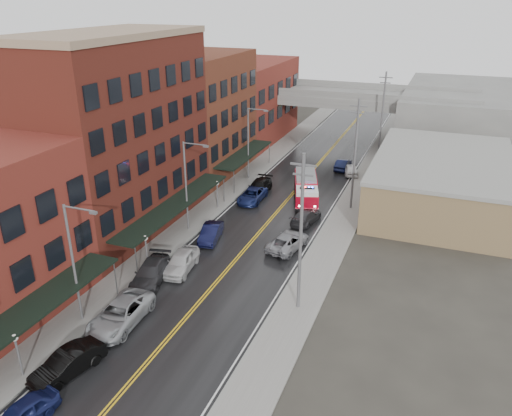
% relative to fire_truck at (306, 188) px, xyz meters
% --- Properties ---
extents(road, '(11.00, 160.00, 0.02)m').
position_rel_fire_truck_xyz_m(road, '(-1.95, -5.53, -1.51)').
color(road, black).
rests_on(road, ground).
extents(sidewalk_left, '(3.00, 160.00, 0.15)m').
position_rel_fire_truck_xyz_m(sidewalk_left, '(-9.25, -5.53, -1.45)').
color(sidewalk_left, slate).
rests_on(sidewalk_left, ground).
extents(sidewalk_right, '(3.00, 160.00, 0.15)m').
position_rel_fire_truck_xyz_m(sidewalk_right, '(5.35, -5.53, -1.45)').
color(sidewalk_right, slate).
rests_on(sidewalk_right, ground).
extents(curb_left, '(0.30, 160.00, 0.15)m').
position_rel_fire_truck_xyz_m(curb_left, '(-7.60, -5.53, -1.45)').
color(curb_left, gray).
rests_on(curb_left, ground).
extents(curb_right, '(0.30, 160.00, 0.15)m').
position_rel_fire_truck_xyz_m(curb_right, '(3.70, -5.53, -1.45)').
color(curb_right, gray).
rests_on(curb_right, ground).
extents(brick_building_b, '(9.00, 20.00, 18.00)m').
position_rel_fire_truck_xyz_m(brick_building_b, '(-15.25, -12.53, 7.48)').
color(brick_building_b, '#4C1A14').
rests_on(brick_building_b, ground).
extents(brick_building_c, '(9.00, 15.00, 15.00)m').
position_rel_fire_truck_xyz_m(brick_building_c, '(-15.25, 4.97, 5.98)').
color(brick_building_c, '#5A2A1B').
rests_on(brick_building_c, ground).
extents(brick_building_far, '(9.00, 20.00, 12.00)m').
position_rel_fire_truck_xyz_m(brick_building_far, '(-15.25, 22.47, 4.48)').
color(brick_building_far, maroon).
rests_on(brick_building_far, ground).
extents(tan_building, '(14.00, 22.00, 5.00)m').
position_rel_fire_truck_xyz_m(tan_building, '(14.05, 4.47, 0.98)').
color(tan_building, brown).
rests_on(tan_building, ground).
extents(right_far_block, '(18.00, 30.00, 8.00)m').
position_rel_fire_truck_xyz_m(right_far_block, '(16.05, 34.47, 2.48)').
color(right_far_block, slate).
rests_on(right_far_block, ground).
extents(awning_0, '(2.60, 16.00, 3.09)m').
position_rel_fire_truck_xyz_m(awning_0, '(-9.45, -31.53, 1.46)').
color(awning_0, black).
rests_on(awning_0, ground).
extents(awning_1, '(2.60, 18.00, 3.09)m').
position_rel_fire_truck_xyz_m(awning_1, '(-9.45, -12.53, 1.47)').
color(awning_1, black).
rests_on(awning_1, ground).
extents(awning_2, '(2.60, 13.00, 3.09)m').
position_rel_fire_truck_xyz_m(awning_2, '(-9.44, 4.97, 1.46)').
color(awning_2, black).
rests_on(awning_2, ground).
extents(globe_lamp_0, '(0.44, 0.44, 3.12)m').
position_rel_fire_truck_xyz_m(globe_lamp_0, '(-8.35, -33.53, 0.79)').
color(globe_lamp_0, '#59595B').
rests_on(globe_lamp_0, ground).
extents(globe_lamp_1, '(0.44, 0.44, 3.12)m').
position_rel_fire_truck_xyz_m(globe_lamp_1, '(-8.35, -19.53, 0.79)').
color(globe_lamp_1, '#59595B').
rests_on(globe_lamp_1, ground).
extents(globe_lamp_2, '(0.44, 0.44, 3.12)m').
position_rel_fire_truck_xyz_m(globe_lamp_2, '(-8.35, -5.53, 0.79)').
color(globe_lamp_2, '#59595B').
rests_on(globe_lamp_2, ground).
extents(street_lamp_0, '(2.64, 0.22, 9.00)m').
position_rel_fire_truck_xyz_m(street_lamp_0, '(-8.50, -27.53, 3.66)').
color(street_lamp_0, '#59595B').
rests_on(street_lamp_0, ground).
extents(street_lamp_1, '(2.64, 0.22, 9.00)m').
position_rel_fire_truck_xyz_m(street_lamp_1, '(-8.50, -11.53, 3.66)').
color(street_lamp_1, '#59595B').
rests_on(street_lamp_1, ground).
extents(street_lamp_2, '(2.64, 0.22, 9.00)m').
position_rel_fire_truck_xyz_m(street_lamp_2, '(-8.50, 4.47, 3.66)').
color(street_lamp_2, '#59595B').
rests_on(street_lamp_2, ground).
extents(utility_pole_0, '(1.80, 0.24, 12.00)m').
position_rel_fire_truck_xyz_m(utility_pole_0, '(5.25, -20.53, 4.78)').
color(utility_pole_0, '#59595B').
rests_on(utility_pole_0, ground).
extents(utility_pole_1, '(1.80, 0.24, 12.00)m').
position_rel_fire_truck_xyz_m(utility_pole_1, '(5.25, -0.53, 4.78)').
color(utility_pole_1, '#59595B').
rests_on(utility_pole_1, ground).
extents(utility_pole_2, '(1.80, 0.24, 12.00)m').
position_rel_fire_truck_xyz_m(utility_pole_2, '(5.25, 19.47, 4.78)').
color(utility_pole_2, '#59595B').
rests_on(utility_pole_2, ground).
extents(overpass, '(40.00, 10.00, 7.50)m').
position_rel_fire_truck_xyz_m(overpass, '(-1.95, 26.47, 4.46)').
color(overpass, slate).
rests_on(overpass, ground).
extents(fire_truck, '(4.84, 8.08, 2.81)m').
position_rel_fire_truck_xyz_m(fire_truck, '(0.00, 0.00, 0.00)').
color(fire_truck, '#A10719').
rests_on(fire_truck, ground).
extents(parked_car_left_0, '(2.51, 4.35, 1.39)m').
position_rel_fire_truck_xyz_m(parked_car_left_0, '(-5.55, -36.33, -0.83)').
color(parked_car_left_0, '#131948').
rests_on(parked_car_left_0, ground).
extents(parked_car_left_1, '(2.74, 5.03, 1.57)m').
position_rel_fire_truck_xyz_m(parked_car_left_1, '(-5.89, -32.32, -0.74)').
color(parked_car_left_1, black).
rests_on(parked_car_left_1, ground).
extents(parked_car_left_2, '(3.01, 6.06, 1.65)m').
position_rel_fire_truck_xyz_m(parked_car_left_2, '(-5.89, -26.87, -0.70)').
color(parked_car_left_2, '#969A9D').
rests_on(parked_car_left_2, ground).
extents(parked_car_left_3, '(3.41, 5.86, 1.60)m').
position_rel_fire_truck_xyz_m(parked_car_left_3, '(-6.95, -21.22, -0.73)').
color(parked_car_left_3, '#29292B').
rests_on(parked_car_left_3, ground).
extents(parked_car_left_4, '(2.52, 5.06, 1.66)m').
position_rel_fire_truck_xyz_m(parked_car_left_4, '(-5.55, -18.73, -0.69)').
color(parked_car_left_4, silver).
rests_on(parked_car_left_4, ground).
extents(parked_car_left_5, '(2.38, 4.65, 1.46)m').
position_rel_fire_truck_xyz_m(parked_car_left_5, '(-5.69, -12.73, -0.79)').
color(parked_car_left_5, black).
rests_on(parked_car_left_5, ground).
extents(parked_car_left_6, '(2.46, 5.13, 1.41)m').
position_rel_fire_truck_xyz_m(parked_car_left_6, '(-5.55, -2.33, -0.82)').
color(parked_car_left_6, navy).
rests_on(parked_car_left_6, ground).
extents(parked_car_left_7, '(2.41, 5.45, 1.55)m').
position_rel_fire_truck_xyz_m(parked_car_left_7, '(-5.71, 0.12, -0.75)').
color(parked_car_left_7, black).
rests_on(parked_car_left_7, ground).
extents(parked_car_right_0, '(3.32, 5.55, 1.45)m').
position_rel_fire_truck_xyz_m(parked_car_right_0, '(1.65, -11.73, -0.80)').
color(parked_car_right_0, gray).
rests_on(parked_car_right_0, ground).
extents(parked_car_right_1, '(2.58, 4.87, 1.35)m').
position_rel_fire_truck_xyz_m(parked_car_right_1, '(1.65, -5.73, -0.85)').
color(parked_car_right_1, '#2B2B2E').
rests_on(parked_car_right_1, ground).
extents(parked_car_right_2, '(2.92, 4.43, 1.40)m').
position_rel_fire_truck_xyz_m(parked_car_right_2, '(2.98, 10.67, -0.82)').
color(parked_car_right_2, white).
rests_on(parked_car_right_2, ground).
extents(parked_car_right_3, '(1.59, 4.34, 1.42)m').
position_rel_fire_truck_xyz_m(parked_car_right_3, '(1.65, 12.30, -0.81)').
color(parked_car_right_3, black).
rests_on(parked_car_right_3, ground).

